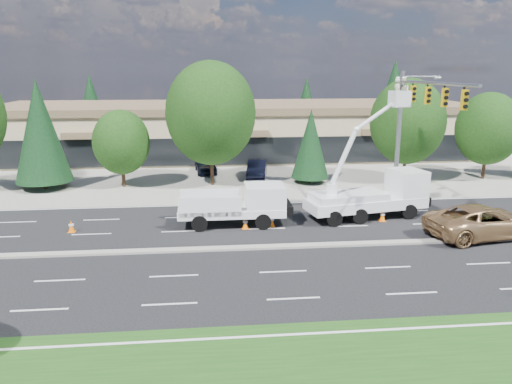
{
  "coord_description": "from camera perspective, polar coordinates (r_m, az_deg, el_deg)",
  "views": [
    {
      "loc": [
        -3.37,
        -24.44,
        9.1
      ],
      "look_at": [
        -0.69,
        2.56,
        2.4
      ],
      "focal_mm": 35.0,
      "sensor_mm": 36.0,
      "label": 1
    }
  ],
  "objects": [
    {
      "name": "parked_car_west",
      "position": [
        45.15,
        -5.77,
        3.13
      ],
      "size": [
        2.15,
        4.48,
        1.48
      ],
      "primitive_type": "imported",
      "rotation": [
        0.0,
        0.0,
        0.1
      ],
      "color": "black",
      "rests_on": "ground"
    },
    {
      "name": "concrete_apron",
      "position": [
        45.49,
        -1.32,
        2.33
      ],
      "size": [
        140.0,
        22.0,
        0.01
      ],
      "primitive_type": "cube",
      "color": "gray",
      "rests_on": "ground"
    },
    {
      "name": "bucket_truck",
      "position": [
        32.08,
        13.56,
        0.36
      ],
      "size": [
        7.91,
        3.76,
        8.66
      ],
      "rotation": [
        0.0,
        0.0,
        0.2
      ],
      "color": "white",
      "rests_on": "ground"
    },
    {
      "name": "traffic_cone_b",
      "position": [
        29.23,
        -1.23,
        -3.58
      ],
      "size": [
        0.4,
        0.4,
        0.7
      ],
      "color": "orange",
      "rests_on": "ground"
    },
    {
      "name": "signal_mast",
      "position": [
        34.36,
        17.48,
        8.16
      ],
      "size": [
        2.76,
        10.16,
        9.0
      ],
      "color": "gray",
      "rests_on": "ground"
    },
    {
      "name": "tree_front_g",
      "position": [
        46.1,
        24.99,
        6.57
      ],
      "size": [
        5.26,
        5.26,
        7.3
      ],
      "color": "#332114",
      "rests_on": "ground"
    },
    {
      "name": "road_median",
      "position": [
        26.28,
        2.05,
        -6.26
      ],
      "size": [
        120.0,
        0.55,
        0.12
      ],
      "primitive_type": "cube",
      "color": "gray",
      "rests_on": "ground"
    },
    {
      "name": "traffic_cone_d",
      "position": [
        31.64,
        14.24,
        -2.64
      ],
      "size": [
        0.4,
        0.4,
        0.7
      ],
      "color": "orange",
      "rests_on": "ground"
    },
    {
      "name": "tree_front_f",
      "position": [
        42.91,
        16.93,
        7.72
      ],
      "size": [
        6.09,
        6.09,
        8.45
      ],
      "color": "#332114",
      "rests_on": "ground"
    },
    {
      "name": "tree_back_b",
      "position": [
        66.57,
        -6.32,
        10.38
      ],
      "size": [
        4.87,
        4.87,
        9.6
      ],
      "color": "#332114",
      "rests_on": "ground"
    },
    {
      "name": "strip_mall",
      "position": [
        54.88,
        -2.14,
        7.3
      ],
      "size": [
        50.4,
        15.4,
        5.5
      ],
      "color": "tan",
      "rests_on": "ground"
    },
    {
      "name": "tree_back_c",
      "position": [
        67.94,
        5.76,
        9.78
      ],
      "size": [
        4.1,
        4.1,
        8.08
      ],
      "color": "#332114",
      "rests_on": "ground"
    },
    {
      "name": "tree_back_a",
      "position": [
        68.19,
        -18.31,
        9.38
      ],
      "size": [
        4.33,
        4.33,
        8.53
      ],
      "color": "#332114",
      "rests_on": "ground"
    },
    {
      "name": "tree_front_c",
      "position": [
        40.38,
        -15.15,
        5.52
      ],
      "size": [
        4.4,
        4.4,
        6.11
      ],
      "color": "#332114",
      "rests_on": "ground"
    },
    {
      "name": "tree_front_e",
      "position": [
        40.75,
        6.26,
        5.5
      ],
      "size": [
        3.05,
        3.05,
        6.02
      ],
      "color": "#332114",
      "rests_on": "ground"
    },
    {
      "name": "tree_back_d",
      "position": [
        71.21,
        15.46,
        10.57
      ],
      "size": [
        5.3,
        5.3,
        10.44
      ],
      "color": "#332114",
      "rests_on": "ground"
    },
    {
      "name": "tree_front_d",
      "position": [
        39.59,
        -5.19,
        8.94
      ],
      "size": [
        7.07,
        7.07,
        9.81
      ],
      "color": "#332114",
      "rests_on": "ground"
    },
    {
      "name": "tree_front_b",
      "position": [
        41.67,
        -23.44,
        6.44
      ],
      "size": [
        4.29,
        4.29,
        8.45
      ],
      "color": "#332114",
      "rests_on": "ground"
    },
    {
      "name": "ground",
      "position": [
        26.3,
        2.05,
        -6.38
      ],
      "size": [
        140.0,
        140.0,
        0.0
      ],
      "primitive_type": "plane",
      "color": "black",
      "rests_on": "ground"
    },
    {
      "name": "traffic_cone_c",
      "position": [
        29.62,
        1.79,
        -3.34
      ],
      "size": [
        0.4,
        0.4,
        0.7
      ],
      "color": "orange",
      "rests_on": "ground"
    },
    {
      "name": "parked_car_east",
      "position": [
        43.04,
        0.11,
        2.68
      ],
      "size": [
        2.27,
        4.73,
        1.5
      ],
      "primitive_type": "imported",
      "rotation": [
        0.0,
        0.0,
        -0.16
      ],
      "color": "black",
      "rests_on": "ground"
    },
    {
      "name": "utility_pickup",
      "position": [
        29.83,
        -1.93,
        -1.9
      ],
      "size": [
        6.32,
        2.53,
        2.42
      ],
      "rotation": [
        0.0,
        0.0,
        -0.0
      ],
      "color": "white",
      "rests_on": "ground"
    },
    {
      "name": "minivan",
      "position": [
        30.41,
        24.56,
        -3.07
      ],
      "size": [
        6.86,
        3.99,
        1.79
      ],
      "primitive_type": "imported",
      "rotation": [
        0.0,
        0.0,
        1.74
      ],
      "color": "#AA8152",
      "rests_on": "ground"
    },
    {
      "name": "traffic_cone_a",
      "position": [
        30.54,
        -20.36,
        -3.7
      ],
      "size": [
        0.4,
        0.4,
        0.7
      ],
      "color": "orange",
      "rests_on": "ground"
    }
  ]
}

